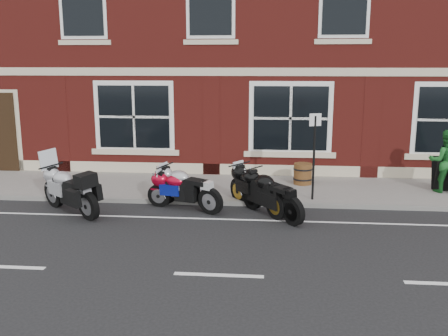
{
  "coord_description": "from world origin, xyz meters",
  "views": [
    {
      "loc": [
        0.85,
        -11.2,
        3.7
      ],
      "look_at": [
        -0.33,
        1.6,
        0.96
      ],
      "focal_mm": 40.0,
      "sensor_mm": 36.0,
      "label": 1
    }
  ],
  "objects": [
    {
      "name": "barrel_planter",
      "position": [
        1.87,
        3.46,
        0.43
      ],
      "size": [
        0.56,
        0.56,
        0.63
      ],
      "color": "#483813",
      "rests_on": "sidewalk"
    },
    {
      "name": "pedestrian_right",
      "position": [
        5.73,
        2.9,
        1.0
      ],
      "size": [
        0.93,
        0.77,
        1.75
      ],
      "primitive_type": "imported",
      "rotation": [
        0.0,
        0.0,
        3.01
      ],
      "color": "#1C6525",
      "rests_on": "sidewalk"
    },
    {
      "name": "kerb",
      "position": [
        0.0,
        1.42,
        0.06
      ],
      "size": [
        30.0,
        0.16,
        0.12
      ],
      "primitive_type": "cube",
      "color": "slate",
      "rests_on": "ground"
    },
    {
      "name": "moto_touring_silver",
      "position": [
        -4.08,
        0.41,
        0.63
      ],
      "size": [
        1.94,
        1.55,
        1.54
      ],
      "rotation": [
        0.0,
        0.0,
        0.91
      ],
      "color": "black",
      "rests_on": "ground"
    },
    {
      "name": "a_board_sign",
      "position": [
        5.79,
        3.04,
        0.6
      ],
      "size": [
        0.58,
        0.39,
        0.96
      ],
      "primitive_type": null,
      "rotation": [
        0.0,
        0.0,
        -0.02
      ],
      "color": "black",
      "rests_on": "sidewalk"
    },
    {
      "name": "ground",
      "position": [
        0.0,
        0.0,
        0.0
      ],
      "size": [
        80.0,
        80.0,
        0.0
      ],
      "primitive_type": "plane",
      "color": "black",
      "rests_on": "ground"
    },
    {
      "name": "moto_sport_black",
      "position": [
        0.57,
        1.02,
        0.59
      ],
      "size": [
        1.49,
        1.93,
        1.03
      ],
      "rotation": [
        0.0,
        0.0,
        0.64
      ],
      "color": "black",
      "rests_on": "ground"
    },
    {
      "name": "sidewalk",
      "position": [
        0.0,
        3.0,
        0.06
      ],
      "size": [
        30.0,
        3.0,
        0.12
      ],
      "primitive_type": "cube",
      "color": "slate",
      "rests_on": "ground"
    },
    {
      "name": "pub_building",
      "position": [
        0.0,
        10.5,
        6.0
      ],
      "size": [
        24.0,
        12.0,
        12.0
      ],
      "primitive_type": "cube",
      "color": "maroon",
      "rests_on": "ground"
    },
    {
      "name": "moto_sport_silver",
      "position": [
        -1.24,
        1.02,
        0.57
      ],
      "size": [
        1.97,
        1.27,
        1.0
      ],
      "rotation": [
        0.0,
        0.0,
        1.02
      ],
      "color": "black",
      "rests_on": "ground"
    },
    {
      "name": "moto_sport_red",
      "position": [
        -1.34,
        1.01,
        0.51
      ],
      "size": [
        1.97,
        0.54,
        0.89
      ],
      "rotation": [
        0.0,
        0.0,
        1.36
      ],
      "color": "black",
      "rests_on": "ground"
    },
    {
      "name": "parking_sign",
      "position": [
        2.02,
        1.77,
        1.44
      ],
      "size": [
        0.31,
        0.13,
        2.28
      ],
      "rotation": [
        0.0,
        0.0,
        0.34
      ],
      "color": "black",
      "rests_on": "sidewalk"
    },
    {
      "name": "moto_naked_black",
      "position": [
        0.92,
        0.56,
        0.59
      ],
      "size": [
        1.53,
        1.86,
        1.02
      ],
      "rotation": [
        0.0,
        0.0,
        0.68
      ],
      "color": "black",
      "rests_on": "ground"
    }
  ]
}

